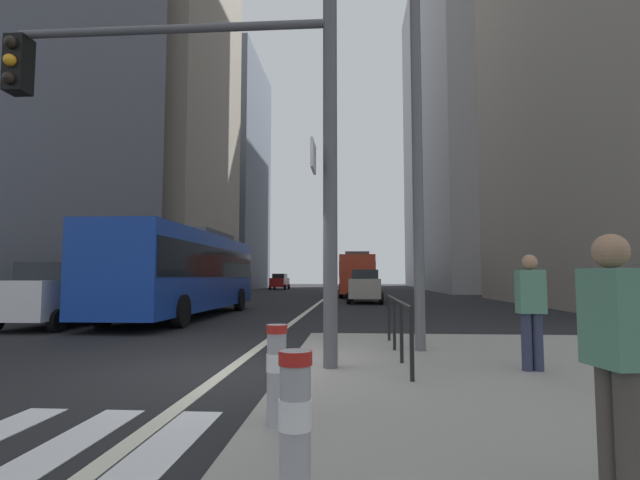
{
  "coord_description": "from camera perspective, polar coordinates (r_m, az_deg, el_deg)",
  "views": [
    {
      "loc": [
        2.04,
        -7.77,
        1.51
      ],
      "look_at": [
        0.03,
        21.02,
        3.77
      ],
      "focal_mm": 26.79,
      "sensor_mm": 36.0,
      "label": 1
    }
  ],
  "objects": [
    {
      "name": "ground_plane",
      "position": [
        27.89,
        -0.2,
        -7.58
      ],
      "size": [
        160.0,
        160.0,
        0.0
      ],
      "primitive_type": "plane",
      "color": "black"
    },
    {
      "name": "median_island",
      "position": [
        7.74,
        31.61,
        -14.51
      ],
      "size": [
        9.0,
        10.0,
        0.15
      ],
      "primitive_type": "cube",
      "color": "gray",
      "rests_on": "ground"
    },
    {
      "name": "lane_centre_line",
      "position": [
        37.86,
        0.91,
        -6.75
      ],
      "size": [
        0.2,
        80.0,
        0.01
      ],
      "primitive_type": "cube",
      "color": "beige",
      "rests_on": "ground"
    },
    {
      "name": "office_tower_left_mid",
      "position": [
        49.43,
        -19.08,
        20.55
      ],
      "size": [
        12.11,
        16.29,
        44.44
      ],
      "primitive_type": "cube",
      "color": "gray",
      "rests_on": "ground"
    },
    {
      "name": "office_tower_left_far",
      "position": [
        65.52,
        -12.19,
        7.62
      ],
      "size": [
        11.55,
        16.39,
        30.24
      ],
      "primitive_type": "cube",
      "color": "slate",
      "rests_on": "ground"
    },
    {
      "name": "office_tower_right_mid",
      "position": [
        60.89,
        19.17,
        21.47
      ],
      "size": [
        12.99,
        21.73,
        55.81
      ],
      "primitive_type": "cube",
      "color": "#9E9EA3",
      "rests_on": "ground"
    },
    {
      "name": "office_tower_right_far",
      "position": [
        83.38,
        14.47,
        11.58
      ],
      "size": [
        10.99,
        18.81,
        48.72
      ],
      "primitive_type": "cube",
      "color": "#9E9EA3",
      "rests_on": "ground"
    },
    {
      "name": "city_bus_blue_oncoming",
      "position": [
        18.85,
        -15.71,
        -3.31
      ],
      "size": [
        2.7,
        11.53,
        3.4
      ],
      "color": "#14389E",
      "rests_on": "ground"
    },
    {
      "name": "sedan_white_oncoming",
      "position": [
        16.85,
        -28.75,
        -5.7
      ],
      "size": [
        2.08,
        4.32,
        1.94
      ],
      "color": "silver",
      "rests_on": "ground"
    },
    {
      "name": "city_bus_red_receding",
      "position": [
        38.47,
        4.46,
        -3.97
      ],
      "size": [
        2.74,
        11.17,
        3.4
      ],
      "color": "red",
      "rests_on": "ground"
    },
    {
      "name": "city_bus_red_distant",
      "position": [
        60.42,
        4.61,
        -4.15
      ],
      "size": [
        2.88,
        10.93,
        3.4
      ],
      "color": "#198456",
      "rests_on": "ground"
    },
    {
      "name": "car_oncoming_mid",
      "position": [
        59.28,
        -4.84,
        -4.96
      ],
      "size": [
        2.15,
        4.19,
        1.94
      ],
      "color": "maroon",
      "rests_on": "ground"
    },
    {
      "name": "car_receding_near",
      "position": [
        51.08,
        5.3,
        -5.03
      ],
      "size": [
        2.16,
        4.61,
        1.94
      ],
      "color": "black",
      "rests_on": "ground"
    },
    {
      "name": "car_receding_far",
      "position": [
        28.43,
        5.45,
        -5.5
      ],
      "size": [
        2.2,
        4.56,
        1.94
      ],
      "color": "#B2A899",
      "rests_on": "ground"
    },
    {
      "name": "traffic_signal_gantry",
      "position": [
        8.02,
        -12.09,
        14.29
      ],
      "size": [
        5.46,
        0.65,
        6.0
      ],
      "color": "#515156",
      "rests_on": "median_island"
    },
    {
      "name": "street_lamp_post",
      "position": [
        9.94,
        11.41,
        17.93
      ],
      "size": [
        5.5,
        0.32,
        8.0
      ],
      "color": "#56565B",
      "rests_on": "median_island"
    },
    {
      "name": "bollard_front",
      "position": [
        2.91,
        -2.99,
        -21.23
      ],
      "size": [
        0.2,
        0.2,
        0.94
      ],
      "color": "#99999E",
      "rests_on": "median_island"
    },
    {
      "name": "bollard_left",
      "position": [
        4.6,
        -5.21,
        -15.12
      ],
      "size": [
        0.2,
        0.2,
        0.92
      ],
      "color": "#99999E",
      "rests_on": "median_island"
    },
    {
      "name": "pedestrian_railing",
      "position": [
        8.53,
        9.23,
        -8.72
      ],
      "size": [
        0.06,
        4.11,
        0.98
      ],
      "color": "black",
      "rests_on": "median_island"
    },
    {
      "name": "pedestrian_walking",
      "position": [
        7.74,
        23.89,
        -7.19
      ],
      "size": [
        0.39,
        0.25,
        1.7
      ],
      "color": "#2D334C",
      "rests_on": "median_island"
    },
    {
      "name": "pedestrian_far",
      "position": [
        3.58,
        31.79,
        -11.14
      ],
      "size": [
        0.3,
        0.42,
        1.64
      ],
      "color": "#423D38",
      "rests_on": "median_island"
    }
  ]
}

